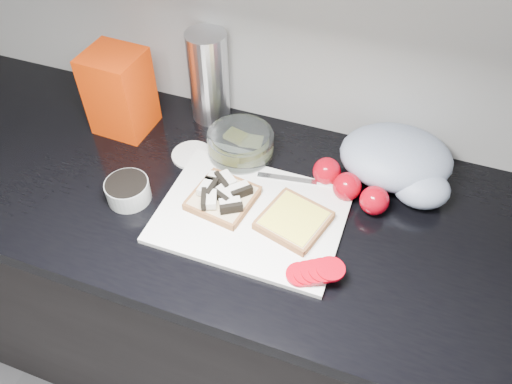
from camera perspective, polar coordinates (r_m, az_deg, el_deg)
base_cabinet at (r=1.54m, az=-3.42°, el=-11.90°), size 3.50×0.60×0.86m
countertop at (r=1.17m, az=-4.38°, el=-0.54°), size 3.50×0.64×0.04m
cutting_board at (r=1.10m, az=-0.54°, el=-2.63°), size 0.40×0.30×0.01m
bread_left at (r=1.11m, az=-3.82°, el=-0.47°), size 0.15×0.15×0.04m
bread_right at (r=1.07m, az=4.35°, el=-3.28°), size 0.17×0.17×0.02m
tomato_slices at (r=1.00m, az=6.78°, el=-9.04°), size 0.13×0.09×0.02m
knife at (r=1.16m, az=6.51°, el=1.21°), size 0.21×0.05×0.01m
seed_tub at (r=1.16m, az=-14.45°, el=0.25°), size 0.10×0.10×0.05m
tub_lid at (r=1.25m, az=-7.30°, el=4.24°), size 0.13×0.13×0.01m
glass_bowl at (r=1.22m, az=-1.77°, el=5.34°), size 0.16×0.16×0.07m
bread_bag at (r=1.31m, az=-15.32°, el=10.96°), size 0.14×0.13×0.21m
steel_canister at (r=1.30m, az=-5.42°, el=12.93°), size 0.10×0.10×0.24m
grocery_bag at (r=1.19m, az=16.06°, el=3.38°), size 0.28×0.24×0.11m
whole_tomatoes at (r=1.14m, az=10.57°, el=0.70°), size 0.19×0.12×0.07m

